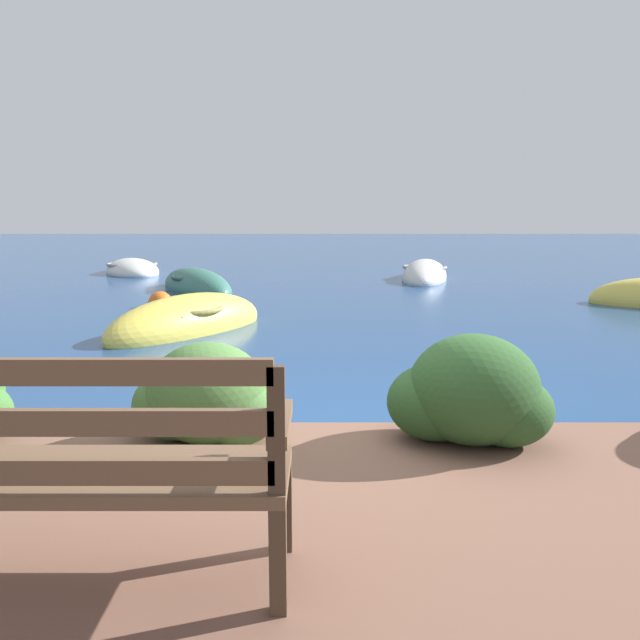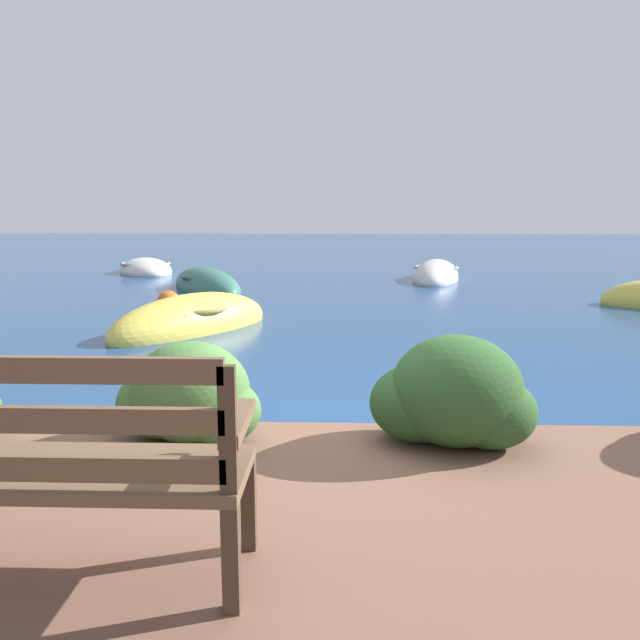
# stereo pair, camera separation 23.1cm
# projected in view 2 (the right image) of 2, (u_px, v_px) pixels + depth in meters

# --- Properties ---
(ground_plane) EXTENTS (80.00, 80.00, 0.00)m
(ground_plane) POSITION_uv_depth(u_px,v_px,m) (334.00, 454.00, 4.22)
(ground_plane) COLOR navy
(park_bench) EXTENTS (1.45, 0.48, 0.93)m
(park_bench) POSITION_uv_depth(u_px,v_px,m) (52.00, 462.00, 2.31)
(park_bench) COLOR #433123
(park_bench) RESTS_ON patio_terrace
(hedge_clump_left) EXTENTS (0.92, 0.66, 0.62)m
(hedge_clump_left) POSITION_uv_depth(u_px,v_px,m) (189.00, 398.00, 3.83)
(hedge_clump_left) COLOR #426B33
(hedge_clump_left) RESTS_ON patio_terrace
(hedge_clump_centre) EXTENTS (0.99, 0.72, 0.68)m
(hedge_clump_centre) POSITION_uv_depth(u_px,v_px,m) (453.00, 397.00, 3.76)
(hedge_clump_centre) COLOR #284C23
(hedge_clump_centre) RESTS_ON patio_terrace
(rowboat_nearest) EXTENTS (2.30, 2.79, 0.88)m
(rowboat_nearest) POSITION_uv_depth(u_px,v_px,m) (192.00, 325.00, 8.56)
(rowboat_nearest) COLOR #DBC64C
(rowboat_nearest) RESTS_ON ground_plane
(rowboat_far) EXTENTS (2.33, 3.03, 0.81)m
(rowboat_far) POSITION_uv_depth(u_px,v_px,m) (207.00, 287.00, 12.81)
(rowboat_far) COLOR #336B5B
(rowboat_far) RESTS_ON ground_plane
(rowboat_outer) EXTENTS (1.68, 3.20, 0.83)m
(rowboat_outer) POSITION_uv_depth(u_px,v_px,m) (436.00, 277.00, 14.80)
(rowboat_outer) COLOR silver
(rowboat_outer) RESTS_ON ground_plane
(rowboat_distant) EXTENTS (2.23, 2.73, 0.69)m
(rowboat_distant) POSITION_uv_depth(u_px,v_px,m) (146.00, 270.00, 16.41)
(rowboat_distant) COLOR silver
(rowboat_distant) RESTS_ON ground_plane
(mooring_buoy) EXTENTS (0.45, 0.45, 0.41)m
(mooring_buoy) POSITION_uv_depth(u_px,v_px,m) (169.00, 302.00, 10.67)
(mooring_buoy) COLOR orange
(mooring_buoy) RESTS_ON ground_plane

